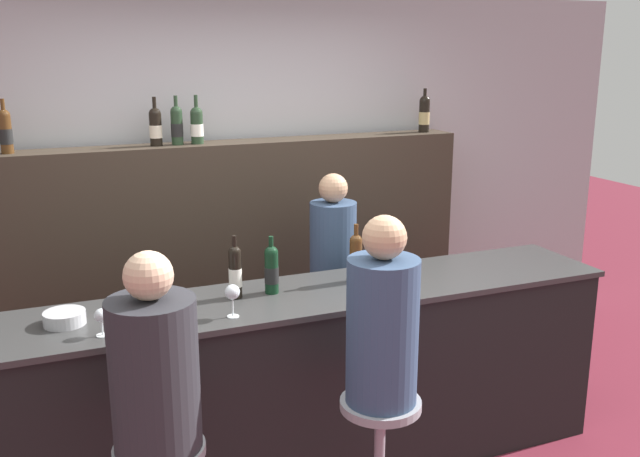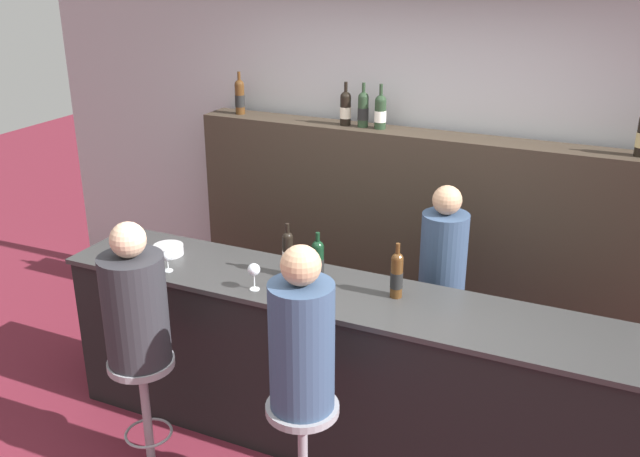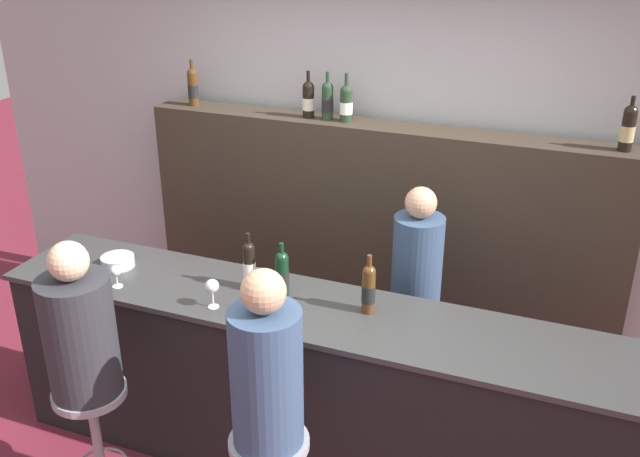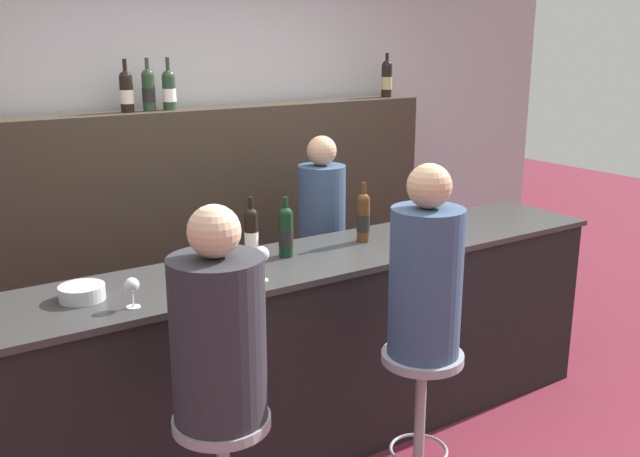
{
  "view_description": "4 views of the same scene",
  "coord_description": "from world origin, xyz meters",
  "px_view_note": "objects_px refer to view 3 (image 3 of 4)",
  "views": [
    {
      "loc": [
        -1.24,
        -2.93,
        2.25
      ],
      "look_at": [
        0.11,
        0.33,
        1.34
      ],
      "focal_mm": 40.0,
      "sensor_mm": 36.0,
      "label": 1
    },
    {
      "loc": [
        1.41,
        -2.99,
        2.81
      ],
      "look_at": [
        -0.1,
        0.27,
        1.39
      ],
      "focal_mm": 40.0,
      "sensor_mm": 36.0,
      "label": 2
    },
    {
      "loc": [
        1.25,
        -2.63,
        2.88
      ],
      "look_at": [
        0.06,
        0.35,
        1.45
      ],
      "focal_mm": 40.0,
      "sensor_mm": 36.0,
      "label": 3
    },
    {
      "loc": [
        -1.87,
        -2.53,
        2.07
      ],
      "look_at": [
        0.05,
        0.36,
        1.13
      ],
      "focal_mm": 40.0,
      "sensor_mm": 36.0,
      "label": 4
    }
  ],
  "objects_px": {
    "wine_bottle_backbar_3": "(346,103)",
    "guest_seated_right": "(266,370)",
    "wine_bottle_backbar_1": "(308,99)",
    "wine_bottle_backbar_4": "(628,128)",
    "wine_bottle_counter_2": "(369,288)",
    "wine_bottle_backbar_2": "(328,100)",
    "bar_stool_left": "(93,416)",
    "wine_bottle_counter_0": "(249,265)",
    "guest_seated_left": "(79,330)",
    "metal_bowl": "(118,261)",
    "wine_bottle_backbar_0": "(193,86)",
    "wine_glass_1": "(212,287)",
    "bartender": "(414,317)",
    "wine_glass_0": "(116,272)",
    "wine_bottle_counter_1": "(282,273)"
  },
  "relations": [
    {
      "from": "wine_bottle_backbar_3",
      "to": "wine_glass_0",
      "type": "xyz_separation_m",
      "value": [
        -0.78,
        -1.45,
        -0.65
      ]
    },
    {
      "from": "wine_bottle_backbar_2",
      "to": "guest_seated_right",
      "type": "bearing_deg",
      "value": -76.37
    },
    {
      "from": "wine_bottle_backbar_4",
      "to": "wine_glass_1",
      "type": "bearing_deg",
      "value": -141.99
    },
    {
      "from": "wine_bottle_counter_0",
      "to": "guest_seated_left",
      "type": "xyz_separation_m",
      "value": [
        -0.53,
        -0.73,
        -0.1
      ]
    },
    {
      "from": "wine_bottle_counter_0",
      "to": "wine_bottle_backbar_3",
      "type": "bearing_deg",
      "value": 84.88
    },
    {
      "from": "wine_bottle_counter_2",
      "to": "wine_bottle_backbar_2",
      "type": "height_order",
      "value": "wine_bottle_backbar_2"
    },
    {
      "from": "wine_bottle_counter_0",
      "to": "wine_bottle_backbar_2",
      "type": "bearing_deg",
      "value": 90.94
    },
    {
      "from": "wine_bottle_backbar_2",
      "to": "wine_bottle_backbar_3",
      "type": "height_order",
      "value": "same"
    },
    {
      "from": "wine_bottle_backbar_1",
      "to": "wine_bottle_backbar_0",
      "type": "bearing_deg",
      "value": 180.0
    },
    {
      "from": "metal_bowl",
      "to": "wine_bottle_backbar_3",
      "type": "bearing_deg",
      "value": 53.36
    },
    {
      "from": "wine_bottle_counter_0",
      "to": "wine_glass_0",
      "type": "height_order",
      "value": "wine_bottle_counter_0"
    },
    {
      "from": "wine_bottle_backbar_4",
      "to": "bartender",
      "type": "distance_m",
      "value": 1.6
    },
    {
      "from": "wine_bottle_backbar_0",
      "to": "wine_glass_0",
      "type": "xyz_separation_m",
      "value": [
        0.33,
        -1.45,
        -0.66
      ]
    },
    {
      "from": "wine_glass_0",
      "to": "wine_bottle_counter_1",
      "type": "bearing_deg",
      "value": 16.05
    },
    {
      "from": "wine_bottle_counter_0",
      "to": "wine_glass_1",
      "type": "distance_m",
      "value": 0.26
    },
    {
      "from": "wine_glass_0",
      "to": "wine_bottle_counter_0",
      "type": "bearing_deg",
      "value": 20.26
    },
    {
      "from": "wine_bottle_backbar_2",
      "to": "guest_seated_right",
      "type": "relative_size",
      "value": 0.36
    },
    {
      "from": "wine_bottle_backbar_2",
      "to": "wine_bottle_backbar_1",
      "type": "bearing_deg",
      "value": 180.0
    },
    {
      "from": "wine_bottle_backbar_0",
      "to": "bartender",
      "type": "bearing_deg",
      "value": -19.76
    },
    {
      "from": "wine_bottle_backbar_1",
      "to": "wine_bottle_backbar_4",
      "type": "height_order",
      "value": "wine_bottle_backbar_4"
    },
    {
      "from": "wine_bottle_counter_0",
      "to": "wine_bottle_backbar_4",
      "type": "bearing_deg",
      "value": 34.15
    },
    {
      "from": "guest_seated_right",
      "to": "wine_bottle_backbar_0",
      "type": "bearing_deg",
      "value": 127.03
    },
    {
      "from": "wine_bottle_backbar_3",
      "to": "guest_seated_right",
      "type": "bearing_deg",
      "value": -79.98
    },
    {
      "from": "wine_bottle_backbar_3",
      "to": "guest_seated_left",
      "type": "height_order",
      "value": "wine_bottle_backbar_3"
    },
    {
      "from": "guest_seated_right",
      "to": "wine_bottle_counter_2",
      "type": "bearing_deg",
      "value": 73.54
    },
    {
      "from": "wine_glass_1",
      "to": "guest_seated_left",
      "type": "height_order",
      "value": "guest_seated_left"
    },
    {
      "from": "wine_bottle_backbar_2",
      "to": "wine_bottle_backbar_4",
      "type": "relative_size",
      "value": 0.98
    },
    {
      "from": "bar_stool_left",
      "to": "guest_seated_left",
      "type": "distance_m",
      "value": 0.5
    },
    {
      "from": "wine_bottle_backbar_3",
      "to": "guest_seated_right",
      "type": "relative_size",
      "value": 0.36
    },
    {
      "from": "wine_bottle_counter_2",
      "to": "metal_bowl",
      "type": "relative_size",
      "value": 1.68
    },
    {
      "from": "wine_bottle_backbar_1",
      "to": "wine_bottle_backbar_2",
      "type": "height_order",
      "value": "wine_bottle_backbar_2"
    },
    {
      "from": "metal_bowl",
      "to": "wine_glass_0",
      "type": "bearing_deg",
      "value": -54.62
    },
    {
      "from": "wine_bottle_backbar_3",
      "to": "bar_stool_left",
      "type": "bearing_deg",
      "value": -108.33
    },
    {
      "from": "wine_bottle_backbar_0",
      "to": "metal_bowl",
      "type": "bearing_deg",
      "value": -81.3
    },
    {
      "from": "bar_stool_left",
      "to": "wine_bottle_counter_2",
      "type": "bearing_deg",
      "value": 31.47
    },
    {
      "from": "guest_seated_left",
      "to": "bartender",
      "type": "height_order",
      "value": "guest_seated_left"
    },
    {
      "from": "bar_stool_left",
      "to": "guest_seated_left",
      "type": "relative_size",
      "value": 0.91
    },
    {
      "from": "wine_bottle_backbar_4",
      "to": "bartender",
      "type": "height_order",
      "value": "wine_bottle_backbar_4"
    },
    {
      "from": "wine_bottle_backbar_1",
      "to": "wine_bottle_backbar_3",
      "type": "xyz_separation_m",
      "value": [
        0.26,
        0.0,
        -0.0
      ]
    },
    {
      "from": "wine_bottle_backbar_2",
      "to": "wine_bottle_backbar_3",
      "type": "relative_size",
      "value": 1.0
    },
    {
      "from": "guest_seated_left",
      "to": "guest_seated_right",
      "type": "relative_size",
      "value": 0.94
    },
    {
      "from": "wine_bottle_counter_1",
      "to": "wine_bottle_counter_2",
      "type": "bearing_deg",
      "value": 0.0
    },
    {
      "from": "wine_bottle_backbar_2",
      "to": "wine_bottle_backbar_4",
      "type": "distance_m",
      "value": 1.78
    },
    {
      "from": "wine_bottle_counter_1",
      "to": "wine_bottle_backbar_1",
      "type": "distance_m",
      "value": 1.39
    },
    {
      "from": "wine_bottle_counter_0",
      "to": "bar_stool_left",
      "type": "distance_m",
      "value": 1.09
    },
    {
      "from": "metal_bowl",
      "to": "bar_stool_left",
      "type": "xyz_separation_m",
      "value": [
        0.29,
        -0.69,
        -0.49
      ]
    },
    {
      "from": "wine_bottle_counter_0",
      "to": "guest_seated_left",
      "type": "relative_size",
      "value": 0.4
    },
    {
      "from": "wine_bottle_backbar_3",
      "to": "guest_seated_left",
      "type": "relative_size",
      "value": 0.38
    },
    {
      "from": "guest_seated_right",
      "to": "wine_bottle_backbar_4",
      "type": "bearing_deg",
      "value": 55.69
    },
    {
      "from": "wine_glass_1",
      "to": "bar_stool_left",
      "type": "relative_size",
      "value": 0.22
    }
  ]
}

